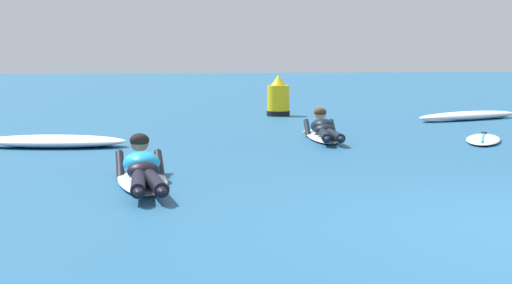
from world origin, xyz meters
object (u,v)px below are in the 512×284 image
Objects in this scene: surfer_far at (324,131)px; drifting_surfboard at (483,139)px; channel_marker_buoy at (278,100)px; surfer_near at (142,171)px.

drifting_surfboard is at bearing -18.70° from surfer_far.
drifting_surfboard is 1.96× the size of channel_marker_buoy.
surfer_near is at bearing -127.76° from surfer_far.
surfer_near is 5.16m from surfer_far.
surfer_far is at bearing -94.24° from channel_marker_buoy.
channel_marker_buoy is (-2.06, 6.08, 0.34)m from drifting_surfboard.
channel_marker_buoy is at bearing 85.76° from surfer_far.
surfer_near is 2.73× the size of channel_marker_buoy.
drifting_surfboard is 6.43m from channel_marker_buoy.
surfer_far is (3.16, 4.08, -0.00)m from surfer_near.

